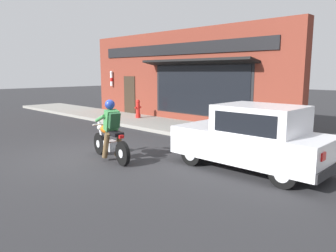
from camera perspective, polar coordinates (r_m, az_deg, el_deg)
The scene contains 7 objects.
ground_plane at distance 9.42m, azimuth -13.88°, elevation -5.19°, with size 80.00×80.00×0.00m, color #2B2B2D.
sidewalk_curb at distance 14.75m, azimuth -3.19°, elevation 0.58°, with size 2.60×22.00×0.14m, color gray.
storefront_building at distance 15.42m, azimuth 1.85°, elevation 8.58°, with size 1.25×12.00×4.20m.
motorcycle_with_rider at distance 8.83m, azimuth -9.98°, elevation -1.54°, with size 0.66×2.01×1.62m.
car_hatchback at distance 8.07m, azimuth 14.49°, elevation -2.09°, with size 1.69×3.80×1.57m.
traffic_cone at distance 11.21m, azimuth 16.71°, elevation -0.75°, with size 0.36×0.36×0.60m.
fire_hydrant at distance 15.82m, azimuth -5.25°, elevation 2.99°, with size 0.36×0.24×0.88m.
Camera 1 is at (-4.70, -7.83, 2.33)m, focal length 35.00 mm.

